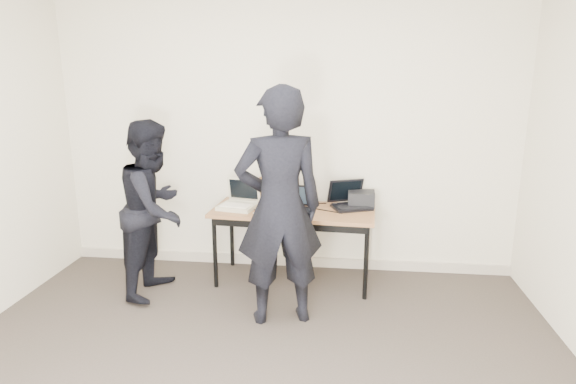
% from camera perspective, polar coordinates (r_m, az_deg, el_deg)
% --- Properties ---
extents(room, '(4.60, 4.60, 2.80)m').
position_cam_1_polar(room, '(2.56, -6.32, 0.03)').
color(room, '#3B332D').
rests_on(room, ground).
extents(desk, '(1.54, 0.75, 0.72)m').
position_cam_1_polar(desk, '(4.49, 0.62, -2.81)').
color(desk, brown).
rests_on(desk, ground).
extents(laptop_beige, '(0.39, 0.38, 0.26)m').
position_cam_1_polar(laptop_beige, '(4.55, -5.83, -1.21)').
color(laptop_beige, beige).
rests_on(laptop_beige, desk).
extents(laptop_center, '(0.34, 0.33, 0.23)m').
position_cam_1_polar(laptop_center, '(4.44, 0.97, -1.54)').
color(laptop_center, black).
rests_on(laptop_center, desk).
extents(laptop_right, '(0.44, 0.43, 0.25)m').
position_cam_1_polar(laptop_right, '(4.58, 7.27, -1.09)').
color(laptop_right, black).
rests_on(laptop_right, desk).
extents(leather_satchel, '(0.38, 0.22, 0.25)m').
position_cam_1_polar(leather_satchel, '(4.68, -1.26, 0.26)').
color(leather_satchel, brown).
rests_on(leather_satchel, desk).
extents(tissue, '(0.14, 0.11, 0.08)m').
position_cam_1_polar(tissue, '(4.65, -0.90, 2.14)').
color(tissue, white).
rests_on(tissue, leather_satchel).
extents(equipment_box, '(0.25, 0.22, 0.14)m').
position_cam_1_polar(equipment_box, '(4.62, 8.67, -0.79)').
color(equipment_box, black).
rests_on(equipment_box, desk).
extents(power_brick, '(0.07, 0.05, 0.03)m').
position_cam_1_polar(power_brick, '(4.34, -2.49, -2.43)').
color(power_brick, black).
rests_on(power_brick, desk).
extents(cables, '(1.16, 0.41, 0.01)m').
position_cam_1_polar(cables, '(4.49, 1.35, -1.98)').
color(cables, black).
rests_on(cables, desk).
extents(person_typist, '(0.78, 0.62, 1.88)m').
position_cam_1_polar(person_typist, '(3.72, -1.04, -1.90)').
color(person_typist, black).
rests_on(person_typist, ground).
extents(person_observer, '(0.66, 0.81, 1.57)m').
position_cam_1_polar(person_observer, '(4.43, -15.56, -1.90)').
color(person_observer, black).
rests_on(person_observer, ground).
extents(baseboard, '(4.50, 0.03, 0.10)m').
position_cam_1_polar(baseboard, '(5.07, -0.32, -8.14)').
color(baseboard, '#BCB09C').
rests_on(baseboard, ground).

